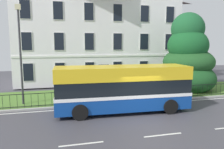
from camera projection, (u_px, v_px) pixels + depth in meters
name	position (u px, v px, depth m)	size (l,w,h in m)	color
ground_plane	(141.00, 116.00, 13.50)	(60.00, 56.00, 0.18)	#3F3D44
georgian_townhouse	(97.00, 31.00, 26.15)	(18.28, 8.24, 11.73)	white
iron_verge_railing	(123.00, 95.00, 16.51)	(19.46, 0.04, 0.97)	black
evergreen_tree	(188.00, 60.00, 20.58)	(5.04, 5.11, 7.64)	#423328
single_decker_bus	(123.00, 88.00, 14.24)	(8.80, 2.83, 3.02)	navy
street_lamp_post	(20.00, 48.00, 15.29)	(0.36, 0.24, 7.03)	#333338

